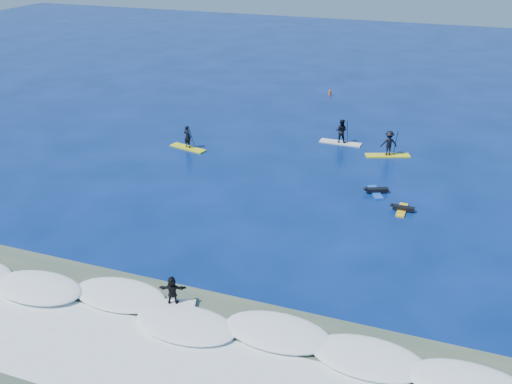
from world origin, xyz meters
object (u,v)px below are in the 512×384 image
(sup_paddler_right, at_px, (389,145))
(prone_paddler_far, at_px, (376,191))
(sup_paddler_left, at_px, (188,140))
(prone_paddler_near, at_px, (402,209))
(sup_paddler_center, at_px, (341,133))
(marker_buoy, at_px, (330,93))
(wave_surfer, at_px, (172,292))

(sup_paddler_right, bearing_deg, prone_paddler_far, -108.68)
(sup_paddler_left, bearing_deg, prone_paddler_near, -2.57)
(sup_paddler_center, bearing_deg, sup_paddler_left, -152.74)
(sup_paddler_left, xyz_separation_m, prone_paddler_near, (17.40, -5.15, -0.56))
(sup_paddler_left, xyz_separation_m, marker_buoy, (6.99, 19.00, -0.40))
(sup_paddler_right, xyz_separation_m, wave_surfer, (-6.62, -22.71, -0.08))
(wave_surfer, height_order, marker_buoy, wave_surfer)
(prone_paddler_far, xyz_separation_m, wave_surfer, (-6.85, -15.76, 0.69))
(prone_paddler_near, xyz_separation_m, wave_surfer, (-8.83, -13.72, 0.71))
(sup_paddler_right, relative_size, wave_surfer, 1.61)
(sup_paddler_right, relative_size, marker_buoy, 5.22)
(prone_paddler_far, distance_m, marker_buoy, 23.67)
(prone_paddler_near, bearing_deg, marker_buoy, 24.25)
(prone_paddler_far, relative_size, marker_buoy, 3.24)
(sup_paddler_right, distance_m, marker_buoy, 17.25)
(sup_paddler_left, bearing_deg, prone_paddler_far, 2.53)
(prone_paddler_near, height_order, prone_paddler_far, prone_paddler_far)
(prone_paddler_near, relative_size, marker_buoy, 2.91)
(sup_paddler_right, distance_m, wave_surfer, 23.66)
(sup_paddler_right, bearing_deg, wave_surfer, -126.87)
(prone_paddler_far, bearing_deg, sup_paddler_center, 3.21)
(prone_paddler_near, bearing_deg, sup_paddler_center, 31.65)
(sup_paddler_right, bearing_deg, sup_paddler_left, 173.57)
(wave_surfer, bearing_deg, prone_paddler_far, 47.84)
(sup_paddler_left, height_order, prone_paddler_far, sup_paddler_left)
(sup_paddler_left, xyz_separation_m, sup_paddler_center, (11.16, 5.36, 0.19))
(sup_paddler_left, relative_size, sup_paddler_right, 0.94)
(sup_paddler_left, relative_size, prone_paddler_near, 1.69)
(sup_paddler_left, height_order, marker_buoy, sup_paddler_left)
(sup_paddler_center, relative_size, prone_paddler_far, 1.58)
(sup_paddler_left, bearing_deg, wave_surfer, -51.65)
(wave_surfer, bearing_deg, sup_paddler_right, 55.09)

